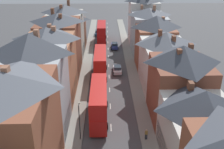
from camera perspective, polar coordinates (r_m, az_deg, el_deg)
pavement_left at (r=56.95m, az=-5.80°, el=0.42°), size 2.20×104.00×0.14m
pavement_right at (r=57.07m, az=4.46°, el=0.53°), size 2.20×104.00×0.14m
centre_line_dashes at (r=54.99m, az=-0.63°, el=-0.43°), size 0.14×97.80×0.01m
terrace_row_left at (r=41.22m, az=-14.68°, el=-0.38°), size 8.00×73.81×14.51m
terrace_row_right at (r=45.50m, az=12.46°, el=1.42°), size 8.00×77.67×14.26m
double_decker_bus_lead at (r=40.08m, az=-2.91°, el=-5.98°), size 2.74×10.80×5.30m
double_decker_bus_mid_street at (r=54.38m, az=-2.56°, el=2.48°), size 2.74×10.80×5.30m
double_decker_bus_far_approaching at (r=77.46m, az=-2.28°, el=9.17°), size 2.74×10.80×5.30m
car_parked_right_a at (r=56.32m, az=1.17°, el=1.12°), size 1.90×3.91×1.69m
car_mid_black at (r=71.93m, az=0.58°, el=6.33°), size 1.90×4.42×1.62m
car_parked_left_b at (r=84.76m, az=-3.09°, el=9.10°), size 1.90×4.31×1.67m
car_mid_white at (r=64.87m, az=-2.38°, el=4.26°), size 1.90×4.58×1.58m
pedestrian_mid_right at (r=36.74m, az=7.47°, el=-12.68°), size 0.36×0.22×1.61m
street_lamp at (r=35.53m, az=-7.09°, el=-9.71°), size 0.20×1.12×5.50m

